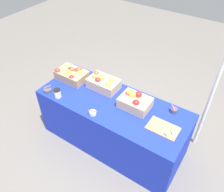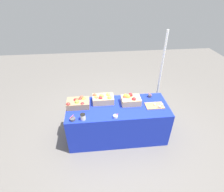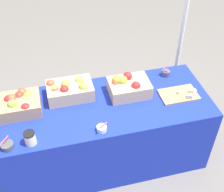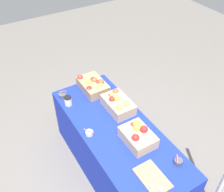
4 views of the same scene
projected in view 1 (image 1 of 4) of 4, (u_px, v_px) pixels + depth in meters
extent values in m
plane|color=slate|center=(113.00, 140.00, 3.31)|extent=(10.00, 10.00, 0.00)
cube|color=#192DB7|center=(113.00, 123.00, 3.06)|extent=(1.90, 0.76, 0.74)
cube|color=tan|center=(72.00, 75.00, 3.14)|extent=(0.41, 0.28, 0.12)
sphere|color=#B2332D|center=(58.00, 71.00, 3.12)|extent=(0.08, 0.08, 0.08)
sphere|color=#B2332D|center=(77.00, 71.00, 3.13)|extent=(0.08, 0.08, 0.08)
sphere|color=red|center=(71.00, 70.00, 3.15)|extent=(0.08, 0.08, 0.08)
sphere|color=#D14C33|center=(79.00, 70.00, 3.12)|extent=(0.08, 0.08, 0.08)
sphere|color=#99B742|center=(68.00, 72.00, 3.08)|extent=(0.08, 0.08, 0.08)
sphere|color=gold|center=(80.00, 73.00, 3.11)|extent=(0.08, 0.08, 0.08)
sphere|color=#D14C33|center=(72.00, 70.00, 3.14)|extent=(0.08, 0.08, 0.08)
sphere|color=red|center=(71.00, 78.00, 3.02)|extent=(0.08, 0.08, 0.08)
cube|color=tan|center=(104.00, 84.00, 3.00)|extent=(0.40, 0.26, 0.13)
sphere|color=#99B742|center=(102.00, 78.00, 2.96)|extent=(0.08, 0.08, 0.08)
sphere|color=#99B742|center=(112.00, 82.00, 2.95)|extent=(0.08, 0.08, 0.08)
sphere|color=#B2C64C|center=(95.00, 77.00, 3.01)|extent=(0.08, 0.08, 0.08)
sphere|color=red|center=(98.00, 80.00, 2.95)|extent=(0.08, 0.08, 0.08)
sphere|color=#B2C64C|center=(108.00, 84.00, 2.86)|extent=(0.08, 0.08, 0.08)
sphere|color=#D14C33|center=(94.00, 78.00, 3.01)|extent=(0.08, 0.08, 0.08)
sphere|color=#B2C64C|center=(112.00, 80.00, 2.94)|extent=(0.08, 0.08, 0.08)
sphere|color=#D14C33|center=(96.00, 74.00, 3.06)|extent=(0.08, 0.08, 0.08)
cube|color=tan|center=(135.00, 103.00, 2.73)|extent=(0.36, 0.26, 0.13)
sphere|color=#B2C64C|center=(135.00, 95.00, 2.78)|extent=(0.08, 0.08, 0.08)
sphere|color=#B2332D|center=(127.00, 95.00, 2.77)|extent=(0.08, 0.08, 0.08)
sphere|color=red|center=(136.00, 103.00, 2.63)|extent=(0.08, 0.08, 0.08)
sphere|color=#99B742|center=(132.00, 95.00, 2.71)|extent=(0.08, 0.08, 0.08)
sphere|color=red|center=(139.00, 95.00, 2.71)|extent=(0.08, 0.08, 0.08)
sphere|color=#D14C33|center=(130.00, 95.00, 2.75)|extent=(0.08, 0.08, 0.08)
sphere|color=gold|center=(130.00, 92.00, 2.75)|extent=(0.08, 0.08, 0.08)
cube|color=tan|center=(163.00, 128.00, 2.50)|extent=(0.34, 0.21, 0.02)
cube|color=beige|center=(173.00, 132.00, 2.43)|extent=(0.04, 0.04, 0.03)
cube|color=beige|center=(174.00, 133.00, 2.41)|extent=(0.04, 0.04, 0.04)
cube|color=beige|center=(167.00, 134.00, 2.40)|extent=(0.05, 0.05, 0.04)
cube|color=beige|center=(164.00, 127.00, 2.48)|extent=(0.03, 0.03, 0.03)
cylinder|color=#4C4C51|center=(48.00, 90.00, 2.96)|extent=(0.10, 0.10, 0.04)
cylinder|color=#EA598C|center=(47.00, 87.00, 2.95)|extent=(0.08, 0.06, 0.04)
cylinder|color=silver|center=(93.00, 113.00, 2.66)|extent=(0.08, 0.08, 0.04)
cylinder|color=#EA598C|center=(93.00, 111.00, 2.61)|extent=(0.08, 0.08, 0.05)
cylinder|color=#4C4C51|center=(174.00, 110.00, 2.68)|extent=(0.08, 0.08, 0.05)
cylinder|color=#EA598C|center=(173.00, 108.00, 2.64)|extent=(0.07, 0.05, 0.05)
cylinder|color=silver|center=(57.00, 94.00, 2.87)|extent=(0.09, 0.09, 0.10)
cylinder|color=black|center=(57.00, 90.00, 2.83)|extent=(0.09, 0.09, 0.01)
cylinder|color=white|center=(214.00, 89.00, 2.64)|extent=(0.04, 0.04, 1.95)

